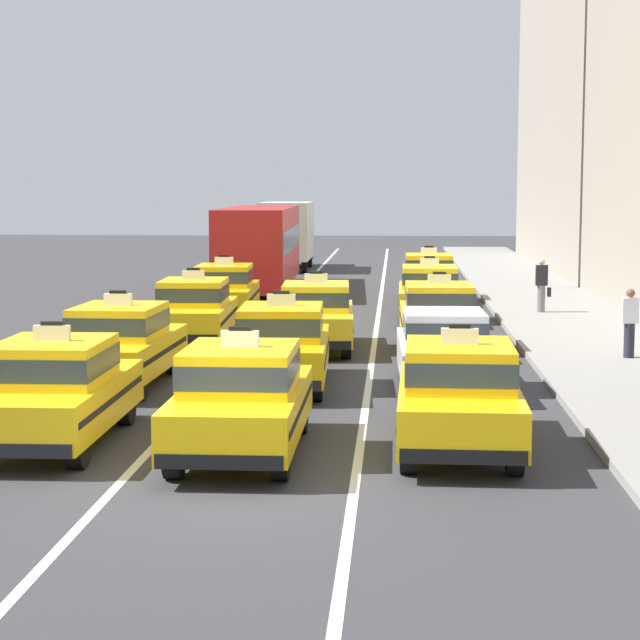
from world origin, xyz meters
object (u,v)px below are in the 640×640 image
Objects in this scene: taxi_left_second at (120,343)px; taxi_left_third at (194,310)px; taxi_center_nearest at (241,397)px; taxi_right_fourth at (429,292)px; taxi_left_nearest at (55,390)px; pedestrian_far_corner at (542,285)px; taxi_center_second at (282,344)px; taxi_left_fourth at (225,290)px; sedan_right_second at (444,347)px; taxi_right_fifth at (429,276)px; pedestrian_trailing at (630,323)px; box_truck_left_sixth at (288,233)px; taxi_right_third at (439,315)px; bus_left_fifth at (260,244)px; taxi_center_third at (316,315)px; taxi_right_nearest at (459,394)px.

taxi_left_third is (0.37, 6.44, 0.00)m from taxi_left_second.
taxi_right_fourth is (3.30, 17.59, 0.00)m from taxi_center_nearest.
pedestrian_far_corner is (9.80, 18.50, 0.11)m from taxi_left_nearest.
taxi_left_second is at bearing 119.32° from taxi_center_nearest.
taxi_center_nearest is 5.85m from taxi_center_second.
taxi_left_fourth is 1.07× the size of sedan_right_second.
taxi_left_fourth is 1.01× the size of taxi_right_fifth.
box_truck_left_sixth is at bearing 109.64° from pedestrian_trailing.
taxi_left_third is 26.81m from box_truck_left_sixth.
taxi_left_nearest is 8.23m from sedan_right_second.
taxi_left_nearest is 38.52m from box_truck_left_sixth.
taxi_right_fourth is 1.00× the size of taxi_right_fifth.
box_truck_left_sixth is at bearing 112.58° from taxi_right_fifth.
taxi_center_second is 1.01× the size of taxi_right_third.
taxi_left_nearest is at bearing -90.03° from bus_left_fifth.
taxi_left_third is at bearing -118.95° from taxi_right_fifth.
taxi_left_third is 2.94× the size of pedestrian_trailing.
bus_left_fifth reaches higher than taxi_right_fifth.
taxi_left_second is at bearing -123.06° from taxi_center_third.
taxi_left_second is 0.66× the size of box_truck_left_sixth.
taxi_left_second is 19.06m from taxi_right_fifth.
bus_left_fifth is 7.16× the size of pedestrian_trailing.
pedestrian_far_corner is at bearing 74.85° from sedan_right_second.
taxi_right_fourth is at bearing -1.31° from taxi_left_fourth.
box_truck_left_sixth is at bearing 106.28° from taxi_right_fourth.
taxi_right_fifth reaches higher than pedestrian_far_corner.
taxi_center_third is at bearing -104.12° from taxi_right_fifth.
box_truck_left_sixth is at bearing 89.51° from taxi_left_second.
taxi_left_nearest is 3.02m from taxi_center_nearest.
taxi_left_fourth and taxi_center_third have the same top height.
taxi_left_nearest is 1.00× the size of taxi_right_third.
taxi_left_second is at bearing -90.69° from bus_left_fifth.
taxi_right_fourth is (6.16, 5.40, 0.00)m from taxi_left_third.
taxi_center_second is at bearing 60.82° from taxi_left_nearest.
taxi_left_second is at bearing -179.30° from sedan_right_second.
pedestrian_far_corner is (3.55, 18.46, 0.11)m from taxi_right_nearest.
taxi_left_third is 8.83m from sedan_right_second.
taxi_left_fourth reaches higher than pedestrian_far_corner.
taxi_center_third reaches higher than pedestrian_far_corner.
taxi_left_nearest is 0.99× the size of taxi_center_second.
box_truck_left_sixth is 1.51× the size of taxi_center_third.
taxi_left_third is 1.01× the size of taxi_center_nearest.
taxi_left_fourth is at bearing 103.85° from taxi_center_second.
taxi_center_third is 6.14m from sedan_right_second.
taxi_right_nearest is (6.49, -5.24, 0.00)m from taxi_left_second.
taxi_center_second is (0.03, 5.85, 0.00)m from taxi_center_nearest.
box_truck_left_sixth reaches higher than pedestrian_trailing.
pedestrian_far_corner is (3.51, 1.38, 0.11)m from taxi_right_fourth.
pedestrian_far_corner is (3.46, 7.71, 0.11)m from taxi_right_third.
sedan_right_second is at bearing -46.12° from taxi_left_third.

